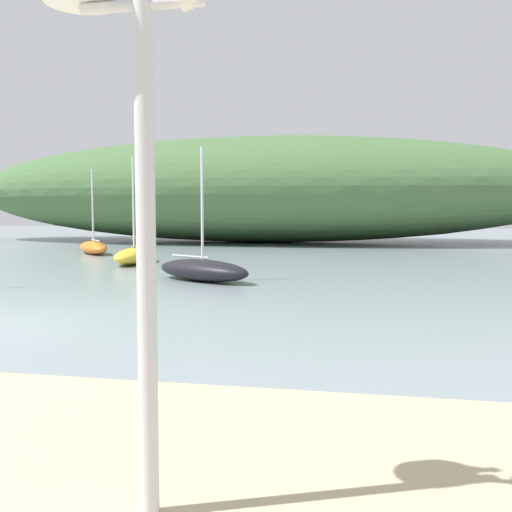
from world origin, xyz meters
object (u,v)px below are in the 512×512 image
Objects in this scene: sailboat_off_point at (203,270)px; sailboat_centre_water at (93,247)px; mast_structure at (111,54)px; sailboat_east_reach at (134,255)px.

sailboat_centre_water reaches higher than sailboat_off_point.
sailboat_off_point reaches higher than mast_structure.
sailboat_off_point is (4.18, -4.84, 0.01)m from sailboat_east_reach.
sailboat_centre_water reaches higher than mast_structure.
mast_structure is 0.86× the size of sailboat_east_reach.
sailboat_centre_water is (-11.45, 22.56, -2.70)m from mast_structure.
sailboat_centre_water is (-8.10, 9.27, -0.01)m from sailboat_off_point.
mast_structure is 13.97m from sailboat_off_point.
mast_structure is at bearing -63.10° from sailboat_centre_water.
sailboat_east_reach reaches higher than sailboat_centre_water.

